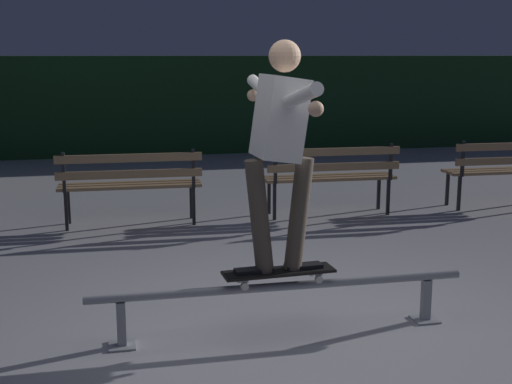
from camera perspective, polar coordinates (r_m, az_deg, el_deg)
ground_plane at (r=4.76m, az=2.44°, el=-12.29°), size 90.00×90.00×0.00m
hedge_backdrop at (r=13.66m, az=-7.36°, el=7.35°), size 24.00×1.20×1.88m
grind_rail at (r=4.76m, az=2.11°, el=-8.56°), size 2.67×0.18×0.37m
skateboard at (r=4.70m, az=1.93°, el=-6.78°), size 0.79×0.25×0.09m
skateboarder at (r=4.50m, az=2.05°, el=4.62°), size 0.63×1.41×1.56m
park_bench_left_center at (r=7.73m, az=-10.56°, el=1.03°), size 1.61×0.45×0.88m
park_bench_right_center at (r=8.13m, az=6.32°, el=1.67°), size 1.61×0.45×0.88m
park_bench_rightmost at (r=9.14m, az=20.55°, el=2.10°), size 1.61×0.45×0.88m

